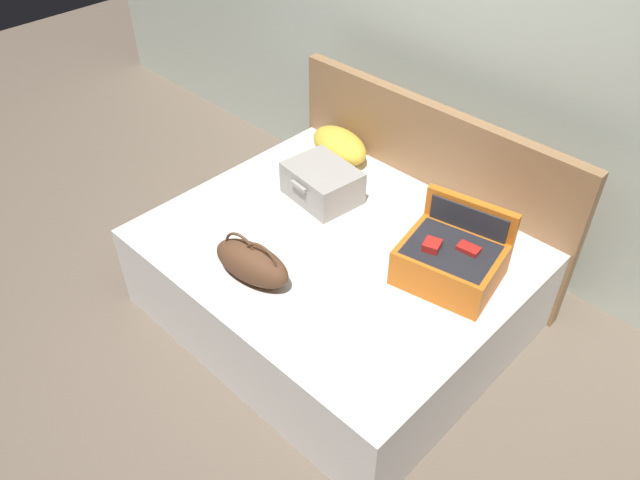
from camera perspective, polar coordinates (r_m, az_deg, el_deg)
name	(u,v)px	position (r m, az deg, el deg)	size (l,w,h in m)	color
ground_plane	(288,347)	(3.78, -2.94, -9.76)	(12.00, 12.00, 0.00)	#6B5B4C
back_wall	(477,57)	(4.06, 14.22, 15.95)	(8.00, 0.10, 2.60)	#B7C1B2
bed	(334,279)	(3.76, 1.34, -3.61)	(2.05, 1.67, 0.57)	silver
headboard	(427,183)	(4.14, 9.77, 5.20)	(2.09, 0.08, 1.11)	olive
hard_case_large	(451,259)	(3.34, 11.94, -1.68)	(0.58, 0.53, 0.39)	#D16619
hard_case_medium	(322,183)	(3.86, 0.21, 5.24)	(0.48, 0.39, 0.22)	gray
duffel_bag	(252,263)	(3.30, -6.27, -2.07)	(0.49, 0.27, 0.27)	brown
pillow_near_headboard	(339,145)	(4.25, 1.79, 8.66)	(0.47, 0.27, 0.20)	gold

